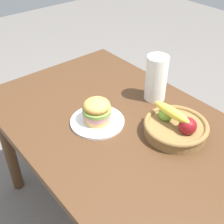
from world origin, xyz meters
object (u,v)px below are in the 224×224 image
at_px(paper_towel_roll, 156,78).
at_px(fruit_basket, 176,126).
at_px(plate, 97,121).
at_px(sandwich, 97,110).

bearing_deg(paper_towel_roll, fruit_basket, -27.88).
bearing_deg(paper_towel_roll, plate, -94.14).
xyz_separation_m(fruit_basket, paper_towel_roll, (-0.26, 0.14, 0.08)).
bearing_deg(plate, paper_towel_roll, 85.86).
height_order(plate, fruit_basket, fruit_basket).
distance_m(sandwich, paper_towel_roll, 0.36).
bearing_deg(sandwich, paper_towel_roll, 85.86).
distance_m(plate, sandwich, 0.06).
bearing_deg(fruit_basket, paper_towel_roll, 152.12).
relative_size(plate, sandwich, 1.87).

